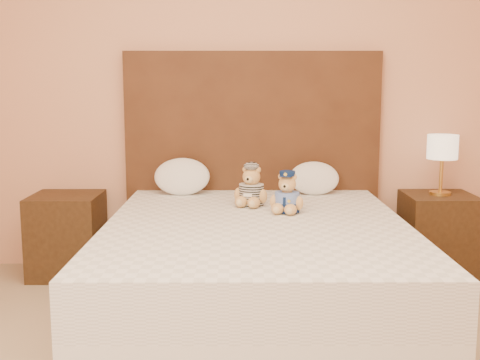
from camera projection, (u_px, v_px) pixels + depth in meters
name	position (u px, v px, depth m)	size (l,w,h in m)	color
bed	(256.00, 271.00, 3.26)	(1.60, 2.00, 0.55)	white
headboard	(252.00, 161.00, 4.18)	(1.75, 0.08, 1.50)	#4B2A16
nightstand_left	(67.00, 235.00, 4.04)	(0.45, 0.45, 0.55)	#3D2713
nightstand_right	(438.00, 235.00, 4.05)	(0.45, 0.45, 0.55)	#3D2713
lamp	(442.00, 150.00, 3.96)	(0.20, 0.20, 0.40)	gold
teddy_police	(287.00, 192.00, 3.43)	(0.21, 0.20, 0.24)	tan
teddy_prisoner	(251.00, 186.00, 3.62)	(0.22, 0.21, 0.25)	tan
pillow_left	(182.00, 175.00, 4.01)	(0.37, 0.24, 0.26)	white
pillow_right	(314.00, 177.00, 4.01)	(0.33, 0.22, 0.23)	white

